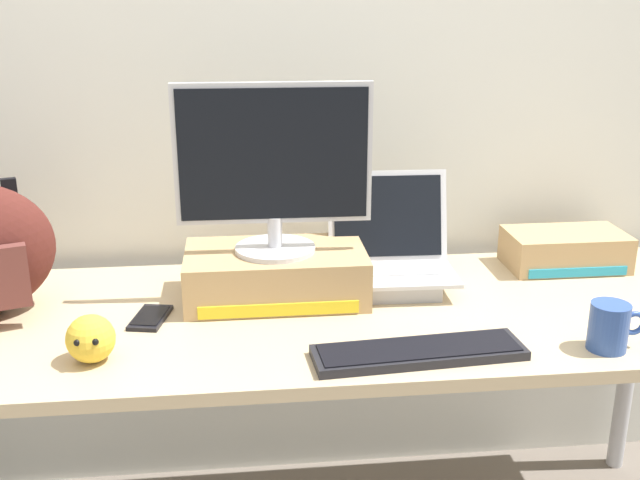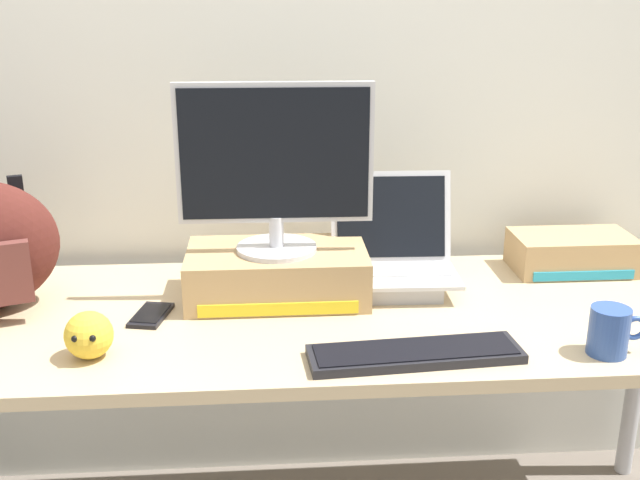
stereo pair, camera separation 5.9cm
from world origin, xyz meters
The scene contains 10 objects.
back_wall centered at (0.00, 0.46, 1.30)m, with size 7.00×0.10×2.60m, color silver.
desk centered at (0.00, 0.00, 0.65)m, with size 2.09×0.72×0.71m.
toner_box_yellow centered at (-0.10, 0.10, 0.78)m, with size 0.44×0.26×0.12m.
desktop_monitor centered at (-0.10, 0.10, 1.05)m, with size 0.47×0.20×0.41m.
open_laptop centered at (0.20, 0.14, 0.77)m, with size 0.32×0.25×0.29m.
external_keyboard centered at (0.18, -0.26, 0.73)m, with size 0.46×0.15×0.02m.
coffee_mug centered at (0.59, -0.26, 0.77)m, with size 0.13×0.08×0.10m.
cell_phone centered at (-0.40, -0.01, 0.72)m, with size 0.10×0.15×0.01m.
plush_toy centered at (-0.50, -0.20, 0.77)m, with size 0.10×0.10×0.10m.
toner_box_cyan centered at (0.71, 0.23, 0.76)m, with size 0.32×0.18×0.10m.
Camera 2 is at (-0.12, -1.65, 1.45)m, focal length 42.25 mm.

